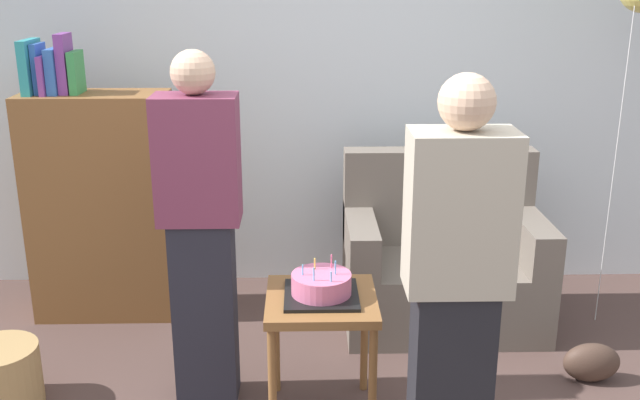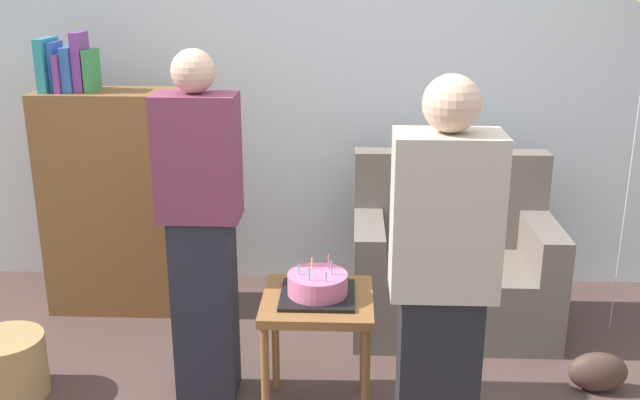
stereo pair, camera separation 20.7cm
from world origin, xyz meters
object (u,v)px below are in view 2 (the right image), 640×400
bookshelf (115,198)px  birthday_cake (318,286)px  person_blowing_candles (201,228)px  handbag (598,372)px  person_holding_cake (441,304)px  side_table (318,315)px  couch (451,267)px  wicker_basket (8,366)px

bookshelf → birthday_cake: bearing=-41.9°
person_blowing_candles → handbag: (1.87, 0.08, -0.73)m
person_holding_cake → birthday_cake: bearing=-25.4°
side_table → handbag: 1.42m
side_table → handbag: bearing=10.9°
side_table → handbag: (1.34, 0.26, -0.40)m
couch → wicker_basket: couch is taller
birthday_cake → wicker_basket: bearing=176.0°
person_blowing_candles → person_holding_cake: same height
birthday_cake → side_table: bearing=141.6°
bookshelf → handbag: bearing=-18.2°
couch → person_holding_cake: (-0.26, -1.51, 0.49)m
couch → birthday_cake: (-0.71, -0.95, 0.30)m
couch → person_holding_cake: size_ratio=0.67×
couch → wicker_basket: (-2.19, -0.85, -0.19)m
couch → handbag: (0.63, -0.69, -0.24)m
bookshelf → person_blowing_candles: bearing=-52.9°
side_table → wicker_basket: bearing=176.0°
person_holding_cake → person_blowing_candles: bearing=-11.3°
person_holding_cake → wicker_basket: (-1.93, 0.66, -0.68)m
person_holding_cake → handbag: bearing=-111.6°
couch → person_holding_cake: 1.61m
person_blowing_candles → person_holding_cake: (0.99, -0.74, 0.00)m
bookshelf → birthday_cake: size_ratio=5.06×
side_table → person_blowing_candles: size_ratio=0.36×
person_blowing_candles → handbag: bearing=19.6°
birthday_cake → person_blowing_candles: 0.59m
couch → bookshelf: bookshelf is taller
bookshelf → person_blowing_candles: size_ratio=0.99×
birthday_cake → wicker_basket: birthday_cake is taller
bookshelf → person_holding_cake: size_ratio=0.99×
couch → person_blowing_candles: 1.54m
side_table → bookshelf: bearing=138.1°
wicker_basket → bookshelf: bearing=76.2°
wicker_basket → person_blowing_candles: bearing=4.6°
couch → handbag: bearing=-47.9°
person_blowing_candles → handbag: 2.01m
person_holding_cake → handbag: 1.41m
side_table → birthday_cake: (0.00, -0.00, 0.14)m
birthday_cake → couch: bearing=53.2°
bookshelf → side_table: size_ratio=2.75×
bookshelf → handbag: 2.76m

